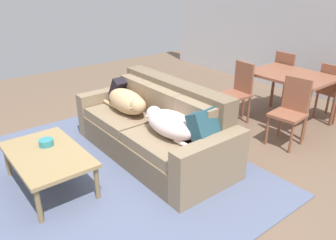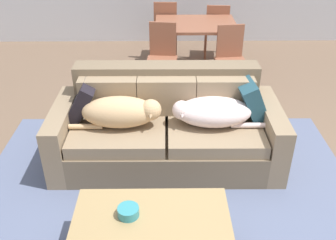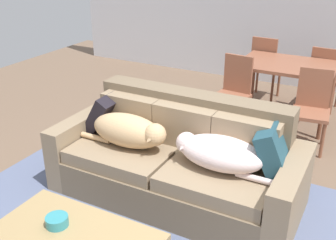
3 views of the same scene
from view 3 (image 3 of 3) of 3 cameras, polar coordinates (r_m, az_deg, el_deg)
The scene contains 13 objects.
ground_plane at distance 3.58m, azimuth 2.71°, elevation -13.81°, with size 10.00×10.00×0.00m, color brown.
back_partition at distance 6.73m, azimuth 18.31°, elevation 15.69°, with size 8.00×0.12×2.70m, color silver.
couch at distance 3.72m, azimuth 1.47°, elevation -5.82°, with size 2.24×0.98×0.91m.
dog_on_left_cushion at distance 3.67m, azimuth -5.36°, elevation -1.54°, with size 0.88×0.33×0.30m.
dog_on_right_cushion at distance 3.36m, azimuth 7.13°, elevation -4.57°, with size 0.88×0.40×0.27m.
throw_pillow_by_left_arm at distance 4.03m, azimuth -8.76°, elevation 1.05°, with size 0.13×0.39×0.39m, color black.
throw_pillow_by_right_arm at distance 3.38m, azimuth 14.68°, elevation -4.15°, with size 0.16×0.39×0.39m, color #254D5B.
bowl_on_coffee_table at distance 2.93m, azimuth -15.32°, elevation -13.53°, with size 0.15×0.15×0.07m, color teal.
dining_table at distance 5.40m, azimuth 16.40°, elevation 6.86°, with size 1.17×0.88×0.76m.
dining_chair_near_left at distance 5.02m, azimuth 9.17°, elevation 4.14°, with size 0.44×0.44×0.93m.
dining_chair_near_right at distance 4.80m, azimuth 19.51°, elevation 1.89°, with size 0.44×0.44×0.90m.
dining_chair_far_left at distance 6.10m, azimuth 13.45°, elevation 7.49°, with size 0.41×0.41×0.94m.
dining_chair_far_right at distance 5.94m, azimuth 21.11°, elevation 5.88°, with size 0.44×0.44×0.90m.
Camera 3 is at (1.18, -2.57, 2.20)m, focal length 43.40 mm.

